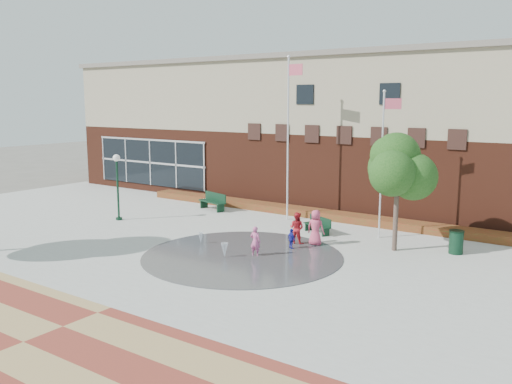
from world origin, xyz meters
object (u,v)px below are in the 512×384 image
Objects in this scene: trash_can at (456,242)px; child_splash at (255,241)px; flagpole_right at (383,157)px; bench_left at (213,205)px; flagpole_left at (289,130)px.

trash_can is 0.80× the size of child_splash.
flagpole_right is 11.34m from bench_left.
flagpole_right is (5.67, -0.91, -1.02)m from flagpole_left.
bench_left is 10.06m from child_splash.
bench_left is 14.52m from trash_can.
flagpole_left reaches higher than child_splash.
bench_left reaches higher than trash_can.
flagpole_right reaches higher than bench_left.
flagpole_left is 8.41m from child_splash.
flagpole_left is 10.47m from trash_can.
trash_can is (3.70, -0.74, -3.36)m from flagpole_right.
bench_left is at bearing -166.84° from flagpole_left.
flagpole_left is at bearing 170.04° from trash_can.
child_splash is at bearing -59.23° from flagpole_left.
flagpole_right is 7.40m from child_splash.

